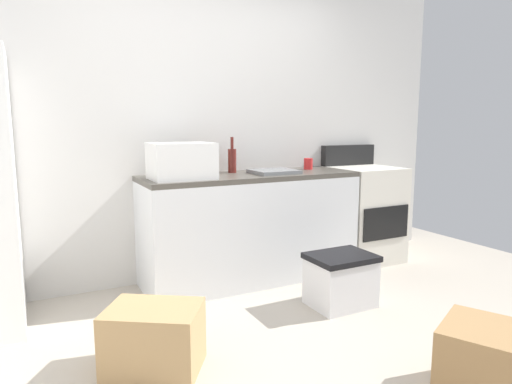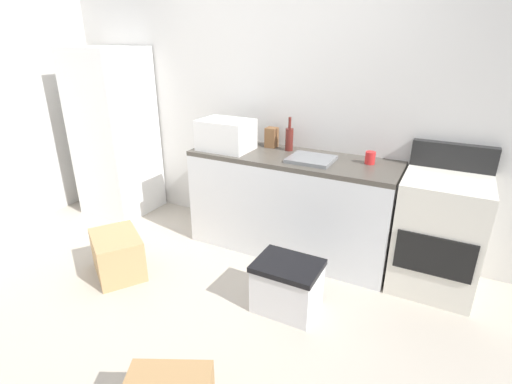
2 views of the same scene
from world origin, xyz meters
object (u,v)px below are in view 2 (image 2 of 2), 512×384
object	(u,v)px
microwave	(226,135)
coffee_mug	(370,158)
refrigerator	(115,133)
wine_bottle	(289,138)
storage_bin	(287,286)
knife_block	(272,137)
cardboard_box_large	(118,254)
stove_oven	(438,232)

from	to	relation	value
microwave	coffee_mug	distance (m)	1.26
refrigerator	wine_bottle	world-z (taller)	refrigerator
wine_bottle	coffee_mug	bearing A→B (deg)	-4.53
wine_bottle	storage_bin	bearing A→B (deg)	-66.23
microwave	coffee_mug	world-z (taller)	microwave
knife_block	storage_bin	xyz separation A→B (m)	(0.61, -0.99, -0.80)
microwave	cardboard_box_large	world-z (taller)	microwave
cardboard_box_large	storage_bin	distance (m)	1.45
refrigerator	storage_bin	xyz separation A→B (m)	(2.37, -0.76, -0.69)
coffee_mug	knife_block	bearing A→B (deg)	174.37
refrigerator	storage_bin	size ratio (longest dim) A/B	3.83
coffee_mug	cardboard_box_large	size ratio (longest dim) A/B	0.21
refrigerator	storage_bin	bearing A→B (deg)	-17.67
refrigerator	wine_bottle	xyz separation A→B (m)	(1.95, 0.20, 0.13)
refrigerator	cardboard_box_large	distance (m)	1.55
knife_block	cardboard_box_large	distance (m)	1.68
stove_oven	coffee_mug	distance (m)	0.77
wine_bottle	cardboard_box_large	bearing A→B (deg)	-130.02
refrigerator	knife_block	xyz separation A→B (m)	(1.76, 0.23, 0.11)
stove_oven	knife_block	xyz separation A→B (m)	(-1.51, 0.18, 0.52)
microwave	knife_block	xyz separation A→B (m)	(0.33, 0.27, -0.05)
knife_block	cardboard_box_large	world-z (taller)	knife_block
refrigerator	coffee_mug	world-z (taller)	refrigerator
coffee_mug	cardboard_box_large	bearing A→B (deg)	-146.73
refrigerator	cardboard_box_large	xyz separation A→B (m)	(0.95, -0.99, -0.71)
microwave	knife_block	distance (m)	0.42
wine_bottle	knife_block	distance (m)	0.19
stove_oven	coffee_mug	world-z (taller)	stove_oven
wine_bottle	knife_block	world-z (taller)	wine_bottle
microwave	refrigerator	bearing A→B (deg)	178.75
knife_block	cardboard_box_large	size ratio (longest dim) A/B	0.37
stove_oven	microwave	size ratio (longest dim) A/B	2.39
cardboard_box_large	refrigerator	bearing A→B (deg)	133.67
stove_oven	cardboard_box_large	size ratio (longest dim) A/B	2.26
coffee_mug	wine_bottle	bearing A→B (deg)	175.47
coffee_mug	cardboard_box_large	xyz separation A→B (m)	(-1.73, -1.14, -0.78)
refrigerator	wine_bottle	bearing A→B (deg)	5.88
stove_oven	cardboard_box_large	bearing A→B (deg)	-155.67
stove_oven	cardboard_box_large	xyz separation A→B (m)	(-2.32, -1.05, -0.29)
microwave	wine_bottle	bearing A→B (deg)	24.22
coffee_mug	stove_oven	bearing A→B (deg)	-8.55
storage_bin	microwave	bearing A→B (deg)	142.32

